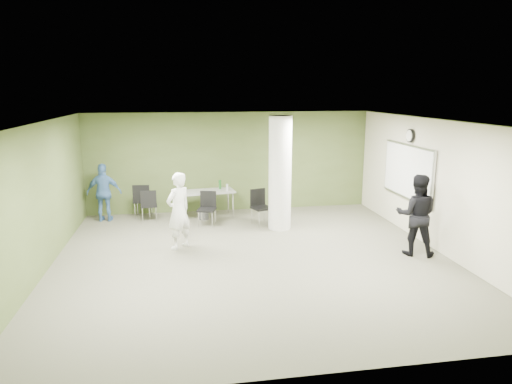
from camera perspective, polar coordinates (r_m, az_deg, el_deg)
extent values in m
plane|color=#555443|center=(9.48, -0.42, -8.34)|extent=(8.00, 8.00, 0.00)
plane|color=white|center=(8.87, -0.45, 8.81)|extent=(8.00, 8.00, 0.00)
cube|color=#475628|center=(12.97, -3.22, 3.77)|extent=(8.00, 2.80, 0.02)
cube|color=#475628|center=(9.34, -25.47, -0.93)|extent=(0.02, 8.00, 2.80)
cube|color=beige|center=(10.46, 21.76, 0.74)|extent=(0.02, 8.00, 2.80)
cylinder|color=silver|center=(11.18, 3.02, 2.35)|extent=(0.56, 0.56, 2.80)
cube|color=silver|center=(11.43, 18.43, 2.45)|extent=(0.04, 2.30, 1.30)
cube|color=white|center=(11.42, 18.32, 2.45)|extent=(0.02, 2.20, 1.20)
cylinder|color=black|center=(11.32, 18.73, 6.69)|extent=(0.05, 0.32, 0.32)
cylinder|color=white|center=(11.31, 18.60, 6.69)|extent=(0.02, 0.26, 0.26)
cube|color=gray|center=(12.32, -6.41, 0.04)|extent=(1.64, 0.88, 0.04)
cylinder|color=silver|center=(12.03, -9.43, -2.17)|extent=(0.04, 0.04, 0.71)
cylinder|color=silver|center=(12.29, -2.90, -1.71)|extent=(0.04, 0.04, 0.71)
cylinder|color=silver|center=(12.56, -9.77, -1.56)|extent=(0.04, 0.04, 0.71)
cylinder|color=silver|center=(12.80, -3.50, -1.13)|extent=(0.04, 0.04, 0.71)
cylinder|color=#1C521B|center=(12.49, -4.52, 0.93)|extent=(0.07, 0.07, 0.25)
cylinder|color=#B2B2B7|center=(12.29, -3.62, 0.59)|extent=(0.06, 0.06, 0.18)
cylinder|color=#4C4C4C|center=(12.32, -6.56, -2.70)|extent=(0.26, 0.26, 0.31)
cube|color=black|center=(12.39, -13.25, -1.62)|extent=(0.45, 0.45, 0.05)
cube|color=black|center=(12.15, -13.29, -0.79)|extent=(0.41, 0.06, 0.41)
cylinder|color=silver|center=(12.62, -12.41, -2.34)|extent=(0.02, 0.02, 0.39)
cylinder|color=silver|center=(12.62, -13.99, -2.42)|extent=(0.02, 0.02, 0.39)
cylinder|color=silver|center=(12.28, -12.38, -2.75)|extent=(0.02, 0.02, 0.39)
cylinder|color=silver|center=(12.28, -14.00, -2.83)|extent=(0.02, 0.02, 0.39)
cube|color=black|center=(12.78, -13.96, -1.06)|extent=(0.50, 0.50, 0.05)
cube|color=black|center=(12.52, -14.18, -0.17)|extent=(0.44, 0.08, 0.45)
cylinder|color=silver|center=(12.98, -12.93, -1.86)|extent=(0.02, 0.02, 0.43)
cylinder|color=silver|center=(13.05, -14.58, -1.88)|extent=(0.02, 0.02, 0.43)
cylinder|color=silver|center=(12.62, -13.19, -2.29)|extent=(0.02, 0.02, 0.43)
cylinder|color=silver|center=(12.69, -14.89, -2.31)|extent=(0.02, 0.02, 0.43)
cube|color=black|center=(11.67, -6.18, -2.20)|extent=(0.53, 0.53, 0.05)
cube|color=black|center=(11.79, -5.99, -0.87)|extent=(0.40, 0.15, 0.42)
cylinder|color=silver|center=(11.60, -7.21, -3.44)|extent=(0.02, 0.02, 0.40)
cylinder|color=silver|center=(11.52, -5.49, -3.51)|extent=(0.02, 0.02, 0.40)
cylinder|color=silver|center=(11.93, -6.80, -2.98)|extent=(0.02, 0.02, 0.40)
cylinder|color=silver|center=(11.85, -5.13, -3.04)|extent=(0.02, 0.02, 0.40)
cube|color=black|center=(11.69, 0.71, -1.99)|extent=(0.58, 0.58, 0.05)
cube|color=black|center=(11.81, 0.21, -0.62)|extent=(0.42, 0.18, 0.44)
cylinder|color=silver|center=(11.51, 0.37, -3.42)|extent=(0.02, 0.02, 0.42)
cylinder|color=silver|center=(11.69, 1.96, -3.17)|extent=(0.02, 0.02, 0.42)
cylinder|color=silver|center=(11.82, -0.53, -2.98)|extent=(0.02, 0.02, 0.42)
cylinder|color=silver|center=(12.00, 1.03, -2.75)|extent=(0.02, 0.02, 0.42)
imported|color=white|center=(9.98, -9.66, -2.35)|extent=(0.73, 0.71, 1.68)
imported|color=black|center=(10.04, 19.41, -2.72)|extent=(1.03, 0.93, 1.71)
imported|color=#406AA1|center=(12.58, -18.45, -0.07)|extent=(0.93, 0.47, 1.53)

